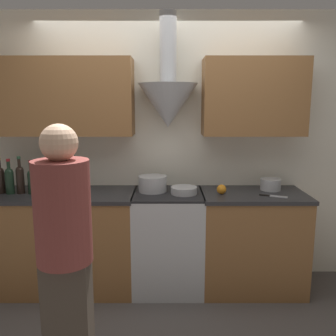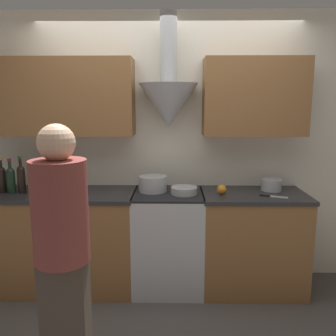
{
  "view_description": "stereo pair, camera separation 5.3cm",
  "coord_description": "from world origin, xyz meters",
  "px_view_note": "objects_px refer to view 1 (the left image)",
  "views": [
    {
      "loc": [
        -0.0,
        -2.85,
        1.75
      ],
      "look_at": [
        0.0,
        0.23,
        1.18
      ],
      "focal_mm": 38.0,
      "sensor_mm": 36.0,
      "label": 1
    },
    {
      "loc": [
        0.05,
        -2.85,
        1.75
      ],
      "look_at": [
        0.0,
        0.23,
        1.18
      ],
      "focal_mm": 38.0,
      "sensor_mm": 36.0,
      "label": 2
    }
  ],
  "objects_px": {
    "stock_pot": "(152,184)",
    "mixing_bowl": "(184,190)",
    "stove_range": "(168,240)",
    "person_foreground_left": "(65,249)",
    "wine_bottle_4": "(31,180)",
    "orange_fruit": "(222,189)",
    "wine_bottle_1": "(0,179)",
    "wine_bottle_6": "(52,179)",
    "wine_bottle_5": "(41,180)",
    "wine_bottle_3": "(20,178)",
    "saucepan": "(270,184)",
    "wine_bottle_2": "(9,179)"
  },
  "relations": [
    {
      "from": "stock_pot",
      "to": "mixing_bowl",
      "type": "distance_m",
      "value": 0.31
    },
    {
      "from": "stove_range",
      "to": "person_foreground_left",
      "type": "bearing_deg",
      "value": -116.09
    },
    {
      "from": "wine_bottle_4",
      "to": "orange_fruit",
      "type": "height_order",
      "value": "wine_bottle_4"
    },
    {
      "from": "wine_bottle_1",
      "to": "wine_bottle_6",
      "type": "xyz_separation_m",
      "value": [
        0.48,
        -0.02,
        -0.0
      ]
    },
    {
      "from": "wine_bottle_1",
      "to": "stock_pot",
      "type": "bearing_deg",
      "value": 2.57
    },
    {
      "from": "wine_bottle_5",
      "to": "stock_pot",
      "type": "bearing_deg",
      "value": 4.89
    },
    {
      "from": "stove_range",
      "to": "wine_bottle_6",
      "type": "relative_size",
      "value": 2.77
    },
    {
      "from": "wine_bottle_6",
      "to": "mixing_bowl",
      "type": "distance_m",
      "value": 1.2
    },
    {
      "from": "person_foreground_left",
      "to": "mixing_bowl",
      "type": "bearing_deg",
      "value": 57.86
    },
    {
      "from": "wine_bottle_1",
      "to": "wine_bottle_3",
      "type": "distance_m",
      "value": 0.19
    },
    {
      "from": "wine_bottle_1",
      "to": "wine_bottle_5",
      "type": "bearing_deg",
      "value": -3.51
    },
    {
      "from": "saucepan",
      "to": "person_foreground_left",
      "type": "height_order",
      "value": "person_foreground_left"
    },
    {
      "from": "wine_bottle_2",
      "to": "wine_bottle_5",
      "type": "bearing_deg",
      "value": 0.36
    },
    {
      "from": "wine_bottle_5",
      "to": "person_foreground_left",
      "type": "relative_size",
      "value": 0.19
    },
    {
      "from": "stove_range",
      "to": "wine_bottle_2",
      "type": "height_order",
      "value": "wine_bottle_2"
    },
    {
      "from": "stove_range",
      "to": "wine_bottle_1",
      "type": "relative_size",
      "value": 2.85
    },
    {
      "from": "stove_range",
      "to": "wine_bottle_4",
      "type": "xyz_separation_m",
      "value": [
        -1.24,
        -0.03,
        0.59
      ]
    },
    {
      "from": "wine_bottle_2",
      "to": "wine_bottle_6",
      "type": "xyz_separation_m",
      "value": [
        0.38,
        0.01,
        -0.0
      ]
    },
    {
      "from": "wine_bottle_3",
      "to": "person_foreground_left",
      "type": "bearing_deg",
      "value": -58.37
    },
    {
      "from": "wine_bottle_4",
      "to": "person_foreground_left",
      "type": "xyz_separation_m",
      "value": [
        0.64,
        -1.2,
        -0.15
      ]
    },
    {
      "from": "wine_bottle_4",
      "to": "orange_fruit",
      "type": "distance_m",
      "value": 1.73
    },
    {
      "from": "orange_fruit",
      "to": "saucepan",
      "type": "relative_size",
      "value": 0.46
    },
    {
      "from": "wine_bottle_5",
      "to": "wine_bottle_6",
      "type": "height_order",
      "value": "wine_bottle_6"
    },
    {
      "from": "mixing_bowl",
      "to": "saucepan",
      "type": "bearing_deg",
      "value": 10.09
    },
    {
      "from": "person_foreground_left",
      "to": "wine_bottle_1",
      "type": "bearing_deg",
      "value": 127.36
    },
    {
      "from": "mixing_bowl",
      "to": "orange_fruit",
      "type": "bearing_deg",
      "value": -0.77
    },
    {
      "from": "wine_bottle_1",
      "to": "person_foreground_left",
      "type": "bearing_deg",
      "value": -52.64
    },
    {
      "from": "wine_bottle_4",
      "to": "wine_bottle_1",
      "type": "bearing_deg",
      "value": 175.7
    },
    {
      "from": "wine_bottle_3",
      "to": "wine_bottle_2",
      "type": "bearing_deg",
      "value": -173.1
    },
    {
      "from": "wine_bottle_1",
      "to": "saucepan",
      "type": "height_order",
      "value": "wine_bottle_1"
    },
    {
      "from": "stock_pot",
      "to": "wine_bottle_2",
      "type": "bearing_deg",
      "value": -176.12
    },
    {
      "from": "stove_range",
      "to": "mixing_bowl",
      "type": "height_order",
      "value": "mixing_bowl"
    },
    {
      "from": "wine_bottle_6",
      "to": "wine_bottle_5",
      "type": "bearing_deg",
      "value": -176.69
    },
    {
      "from": "wine_bottle_4",
      "to": "wine_bottle_5",
      "type": "relative_size",
      "value": 0.98
    },
    {
      "from": "saucepan",
      "to": "wine_bottle_5",
      "type": "bearing_deg",
      "value": -176.17
    },
    {
      "from": "orange_fruit",
      "to": "stock_pot",
      "type": "bearing_deg",
      "value": 171.35
    },
    {
      "from": "orange_fruit",
      "to": "person_foreground_left",
      "type": "distance_m",
      "value": 1.61
    },
    {
      "from": "stock_pot",
      "to": "person_foreground_left",
      "type": "distance_m",
      "value": 1.36
    },
    {
      "from": "stove_range",
      "to": "mixing_bowl",
      "type": "distance_m",
      "value": 0.52
    },
    {
      "from": "wine_bottle_4",
      "to": "mixing_bowl",
      "type": "distance_m",
      "value": 1.39
    },
    {
      "from": "wine_bottle_4",
      "to": "saucepan",
      "type": "relative_size",
      "value": 1.62
    },
    {
      "from": "wine_bottle_4",
      "to": "wine_bottle_6",
      "type": "bearing_deg",
      "value": 1.15
    },
    {
      "from": "wine_bottle_3",
      "to": "wine_bottle_5",
      "type": "relative_size",
      "value": 1.09
    },
    {
      "from": "wine_bottle_1",
      "to": "wine_bottle_6",
      "type": "distance_m",
      "value": 0.48
    },
    {
      "from": "wine_bottle_1",
      "to": "mixing_bowl",
      "type": "bearing_deg",
      "value": -1.0
    },
    {
      "from": "saucepan",
      "to": "wine_bottle_3",
      "type": "bearing_deg",
      "value": -176.73
    },
    {
      "from": "wine_bottle_3",
      "to": "person_foreground_left",
      "type": "relative_size",
      "value": 0.21
    },
    {
      "from": "wine_bottle_5",
      "to": "stock_pot",
      "type": "xyz_separation_m",
      "value": [
        1.0,
        0.09,
        -0.05
      ]
    },
    {
      "from": "wine_bottle_6",
      "to": "person_foreground_left",
      "type": "height_order",
      "value": "person_foreground_left"
    },
    {
      "from": "wine_bottle_2",
      "to": "wine_bottle_3",
      "type": "xyz_separation_m",
      "value": [
        0.09,
        0.01,
        0.01
      ]
    }
  ]
}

